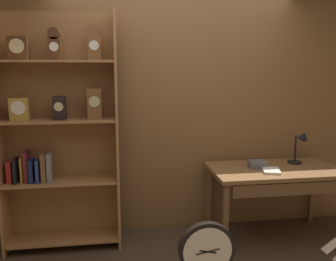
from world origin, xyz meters
TOP-DOWN VIEW (x-y plane):
  - back_wood_panel at (0.00, 1.29)m, footprint 4.80×0.05m
  - bookshelf at (-1.18, 0.99)m, footprint 1.11×0.31m
  - workbench at (0.99, 0.84)m, footprint 1.33×0.72m
  - desk_lamp at (1.31, 0.98)m, footprint 0.19×0.19m
  - toolbox_small at (0.80, 0.89)m, footprint 0.17×0.12m
  - open_repair_manual at (0.89, 0.74)m, footprint 0.22×0.26m
  - round_clock_large at (0.09, 0.19)m, footprint 0.48×0.11m

SIDE VIEW (x-z plane):
  - round_clock_large at x=0.09m, z-range 0.00..0.53m
  - workbench at x=0.99m, z-range 0.30..1.05m
  - open_repair_manual at x=0.89m, z-range 0.76..0.78m
  - toolbox_small at x=0.80m, z-range 0.76..0.83m
  - desk_lamp at x=1.31m, z-range 0.78..1.14m
  - bookshelf at x=-1.18m, z-range 0.03..2.32m
  - back_wood_panel at x=0.00m, z-range 0.00..2.60m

